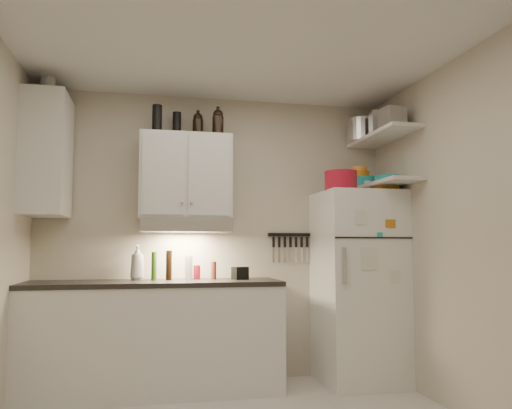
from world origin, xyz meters
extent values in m
cube|color=silver|center=(0.00, 0.00, 2.61)|extent=(3.20, 3.00, 0.02)
cube|color=beige|center=(0.00, 1.51, 1.30)|extent=(3.20, 0.02, 2.60)
cube|color=beige|center=(1.61, 0.00, 1.30)|extent=(0.02, 3.00, 2.60)
cube|color=white|center=(-0.55, 1.20, 0.44)|extent=(2.10, 0.60, 0.88)
cube|color=black|center=(-0.55, 1.20, 0.90)|extent=(2.10, 0.62, 0.04)
cube|color=white|center=(-0.30, 1.33, 1.83)|extent=(0.80, 0.33, 0.75)
cube|color=white|center=(-1.44, 1.20, 1.95)|extent=(0.33, 0.55, 1.00)
cube|color=silver|center=(-0.30, 1.27, 1.39)|extent=(0.76, 0.46, 0.12)
cube|color=white|center=(1.25, 1.16, 0.85)|extent=(0.70, 0.68, 1.70)
cube|color=white|center=(1.45, 1.02, 2.20)|extent=(0.30, 0.95, 0.03)
cube|color=white|center=(1.45, 1.02, 1.76)|extent=(0.30, 0.95, 0.03)
cube|color=black|center=(0.70, 1.49, 1.32)|extent=(0.42, 0.02, 0.03)
cylinder|color=#A91328|center=(1.03, 1.00, 1.78)|extent=(0.38, 0.38, 0.17)
cube|color=#BE7917|center=(1.45, 1.03, 1.74)|extent=(0.20, 0.25, 0.08)
cylinder|color=silver|center=(1.33, 1.11, 1.75)|extent=(0.08, 0.08, 0.10)
cylinder|color=silver|center=(1.39, 1.33, 2.32)|extent=(0.36, 0.36, 0.21)
cube|color=#AAAAAD|center=(1.44, 1.02, 2.32)|extent=(0.24, 0.23, 0.21)
cube|color=#AAAAAD|center=(1.42, 0.78, 2.30)|extent=(0.20, 0.20, 0.18)
cylinder|color=teal|center=(1.40, 1.31, 1.82)|extent=(0.23, 0.23, 0.09)
cylinder|color=orange|center=(1.35, 1.31, 1.89)|extent=(0.18, 0.18, 0.05)
cylinder|color=orange|center=(1.35, 1.31, 1.94)|extent=(0.14, 0.14, 0.05)
cylinder|color=teal|center=(1.45, 0.95, 1.80)|extent=(0.25, 0.25, 0.06)
cylinder|color=black|center=(-0.38, 1.40, 2.31)|extent=(0.09, 0.09, 0.22)
cylinder|color=black|center=(-0.56, 1.29, 2.32)|extent=(0.09, 0.09, 0.24)
cylinder|color=silver|center=(-1.45, 1.20, 2.53)|extent=(0.13, 0.13, 0.16)
imported|color=white|center=(-0.70, 1.34, 1.09)|extent=(0.17, 0.17, 0.34)
cylinder|color=maroon|center=(-0.05, 1.31, 1.00)|extent=(0.06, 0.06, 0.16)
cylinder|color=#346318|center=(-0.56, 1.26, 1.04)|extent=(0.06, 0.06, 0.24)
cylinder|color=black|center=(-0.44, 1.27, 1.05)|extent=(0.06, 0.06, 0.25)
cylinder|color=silver|center=(-0.27, 1.28, 1.02)|extent=(0.08, 0.08, 0.20)
cylinder|color=#A91328|center=(-0.19, 1.35, 0.98)|extent=(0.06, 0.06, 0.12)
cube|color=black|center=(0.18, 1.23, 0.97)|extent=(0.15, 0.13, 0.11)
camera|label=1|loc=(-0.59, -3.09, 1.19)|focal=35.00mm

